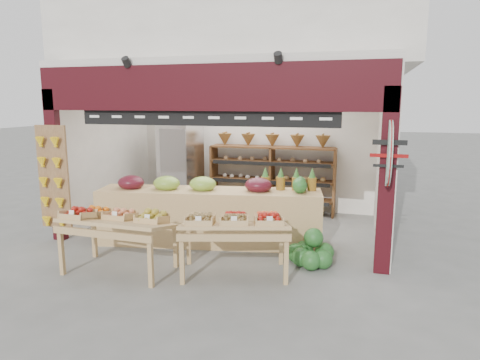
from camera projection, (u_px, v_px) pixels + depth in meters
name	position (u px, v px, depth m)	size (l,w,h in m)	color
ground	(224.00, 235.00, 7.95)	(60.00, 60.00, 0.00)	slate
shop_structure	(247.00, 28.00, 8.77)	(6.36, 5.12, 5.40)	white
banana_board	(53.00, 179.00, 7.39)	(0.60, 0.15, 1.80)	#977144
gift_sign	(389.00, 153.00, 5.80)	(0.04, 0.93, 0.92)	silver
back_shelving	(272.00, 164.00, 9.44)	(2.78, 0.46, 1.74)	brown
refrigerator	(181.00, 167.00, 9.58)	(0.77, 0.77, 1.99)	silver
cardboard_stack	(137.00, 207.00, 9.00)	(1.07, 0.90, 0.69)	silver
mid_counter	(209.00, 214.00, 7.39)	(3.88, 1.39, 1.18)	tan
display_table_left	(114.00, 220.00, 6.22)	(1.56, 0.90, 0.99)	tan
display_table_right	(234.00, 222.00, 6.02)	(1.69, 1.23, 0.98)	tan
watermelon_pile	(310.00, 253.00, 6.48)	(0.72, 0.72, 0.56)	#174619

